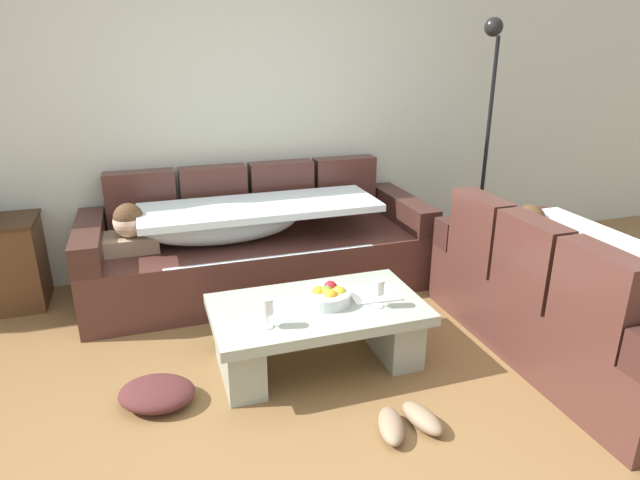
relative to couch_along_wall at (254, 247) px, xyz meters
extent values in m
plane|color=brown|center=(0.00, -1.63, -0.33)|extent=(14.00, 14.00, 0.00)
cube|color=beige|center=(0.00, 0.52, 1.02)|extent=(9.00, 0.10, 2.70)
cube|color=#4A2923|center=(0.04, -0.03, -0.12)|extent=(2.52, 0.92, 0.42)
cube|color=#4A2923|center=(-0.77, 0.35, 0.32)|extent=(0.51, 0.16, 0.46)
cube|color=#4A2923|center=(-0.23, 0.35, 0.32)|extent=(0.51, 0.16, 0.46)
cube|color=#4A2923|center=(0.31, 0.35, 0.32)|extent=(0.51, 0.16, 0.46)
cube|color=#4A2923|center=(0.86, 0.35, 0.32)|extent=(0.51, 0.16, 0.46)
cube|color=#3B201C|center=(-1.13, -0.03, 0.19)|extent=(0.18, 0.92, 0.20)
cube|color=#3B201C|center=(1.22, -0.03, 0.19)|extent=(0.18, 0.92, 0.20)
cube|color=gray|center=(-0.86, -0.04, 0.15)|extent=(0.36, 0.28, 0.11)
sphere|color=beige|center=(-0.86, -0.08, 0.31)|extent=(0.21, 0.21, 0.21)
sphere|color=#4C331E|center=(-0.86, -0.08, 0.34)|extent=(0.20, 0.20, 0.20)
ellipsoid|color=silver|center=(-0.24, -0.08, 0.23)|extent=(1.10, 0.44, 0.28)
cube|color=silver|center=(0.04, -0.10, 0.33)|extent=(1.70, 0.60, 0.05)
cube|color=silver|center=(0.04, -0.47, -0.10)|extent=(1.44, 0.04, 0.38)
cube|color=#4A2923|center=(1.64, -1.50, -0.12)|extent=(0.92, 1.83, 0.42)
cube|color=#4A2923|center=(1.26, -1.99, 0.32)|extent=(0.16, 0.46, 0.46)
cube|color=#4A2923|center=(1.26, -1.50, 0.32)|extent=(0.16, 0.46, 0.46)
cube|color=#4A2923|center=(1.26, -1.01, 0.32)|extent=(0.16, 0.46, 0.46)
cube|color=#3B201C|center=(1.64, -0.67, 0.19)|extent=(0.92, 0.18, 0.20)
cube|color=gray|center=(1.65, -0.94, 0.15)|extent=(0.28, 0.36, 0.11)
sphere|color=beige|center=(1.69, -0.94, 0.31)|extent=(0.21, 0.21, 0.21)
sphere|color=#4C331E|center=(1.69, -0.94, 0.34)|extent=(0.20, 0.20, 0.20)
ellipsoid|color=silver|center=(1.69, -1.56, 0.23)|extent=(0.44, 0.91, 0.28)
cube|color=silver|center=(1.71, -1.50, 0.33)|extent=(0.60, 1.35, 0.05)
cube|color=silver|center=(2.08, -1.50, -0.10)|extent=(0.04, 1.15, 0.38)
cube|color=#97A395|center=(0.13, -1.16, 0.02)|extent=(1.20, 0.68, 0.06)
cube|color=#97A395|center=(-0.33, -1.16, -0.17)|extent=(0.20, 0.54, 0.32)
cube|color=#97A395|center=(0.59, -1.16, -0.17)|extent=(0.20, 0.54, 0.32)
cylinder|color=silver|center=(0.19, -1.14, 0.09)|extent=(0.28, 0.28, 0.07)
sphere|color=orange|center=(0.20, -1.19, 0.11)|extent=(0.08, 0.08, 0.08)
sphere|color=#AF1C23|center=(0.24, -1.08, 0.11)|extent=(0.08, 0.08, 0.08)
sphere|color=gold|center=(0.26, -1.17, 0.11)|extent=(0.08, 0.08, 0.08)
sphere|color=orange|center=(0.15, -1.13, 0.11)|extent=(0.08, 0.08, 0.08)
sphere|color=#65A634|center=(0.19, -1.14, 0.11)|extent=(0.08, 0.08, 0.08)
cylinder|color=silver|center=(-0.19, -1.32, 0.06)|extent=(0.06, 0.06, 0.01)
cylinder|color=silver|center=(-0.19, -1.32, 0.10)|extent=(0.01, 0.01, 0.07)
cylinder|color=silver|center=(-0.19, -1.32, 0.18)|extent=(0.07, 0.07, 0.08)
cylinder|color=silver|center=(0.45, -1.28, 0.06)|extent=(0.06, 0.06, 0.01)
cylinder|color=silver|center=(0.45, -1.28, 0.10)|extent=(0.01, 0.01, 0.07)
cylinder|color=silver|center=(0.45, -1.28, 0.18)|extent=(0.07, 0.07, 0.08)
cube|color=white|center=(0.49, -1.14, 0.06)|extent=(0.29, 0.23, 0.01)
cylinder|color=black|center=(1.99, 0.04, -0.32)|extent=(0.28, 0.28, 0.02)
cylinder|color=black|center=(1.99, 0.04, 0.59)|extent=(0.03, 0.03, 1.80)
sphere|color=black|center=(1.87, -0.06, 1.55)|extent=(0.14, 0.14, 0.14)
ellipsoid|color=#8C7259|center=(0.28, -1.86, -0.28)|extent=(0.19, 0.29, 0.09)
ellipsoid|color=#8C7259|center=(0.45, -1.85, -0.28)|extent=(0.18, 0.29, 0.09)
ellipsoid|color=#4C2323|center=(-0.78, -1.26, -0.27)|extent=(0.49, 0.45, 0.12)
camera|label=1|loc=(-0.71, -3.79, 1.47)|focal=30.57mm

